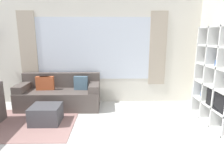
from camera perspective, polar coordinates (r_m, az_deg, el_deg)
wall_back at (r=5.38m, az=-5.28°, el=8.98°), size 6.74×0.11×2.70m
area_rug at (r=4.60m, az=-23.84°, el=-10.30°), size 2.09×1.61×0.01m
couch_main at (r=5.23m, az=-14.71°, el=-3.05°), size 2.01×0.85×0.84m
ottoman at (r=4.41m, az=-18.30°, el=-8.22°), size 0.60×0.58×0.38m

